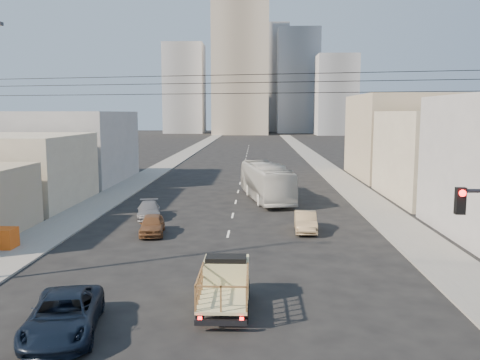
# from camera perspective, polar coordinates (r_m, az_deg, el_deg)

# --- Properties ---
(ground) EXTENTS (420.00, 420.00, 0.00)m
(ground) POSITION_cam_1_polar(r_m,az_deg,el_deg) (20.07, -3.59, -15.53)
(ground) COLOR black
(ground) RESTS_ON ground
(sidewalk_left) EXTENTS (3.50, 180.00, 0.12)m
(sidewalk_left) POSITION_cam_1_polar(r_m,az_deg,el_deg) (89.75, -6.86, 2.52)
(sidewalk_left) COLOR slate
(sidewalk_left) RESTS_ON ground
(sidewalk_right) EXTENTS (3.50, 180.00, 0.12)m
(sidewalk_right) POSITION_cam_1_polar(r_m,az_deg,el_deg) (89.28, 8.24, 2.47)
(sidewalk_right) COLOR slate
(sidewalk_right) RESTS_ON ground
(lane_dashes) EXTENTS (0.15, 104.00, 0.01)m
(lane_dashes) POSITION_cam_1_polar(r_m,az_deg,el_deg) (71.83, 0.39, 1.28)
(lane_dashes) COLOR silver
(lane_dashes) RESTS_ON ground
(flatbed_pickup) EXTENTS (1.95, 4.41, 1.90)m
(flatbed_pickup) POSITION_cam_1_polar(r_m,az_deg,el_deg) (20.93, -1.71, -11.32)
(flatbed_pickup) COLOR #CEC58A
(flatbed_pickup) RESTS_ON ground
(navy_pickup) EXTENTS (3.27, 5.49, 1.43)m
(navy_pickup) POSITION_cam_1_polar(r_m,az_deg,el_deg) (19.71, -19.21, -14.15)
(navy_pickup) COLOR black
(navy_pickup) RESTS_ON ground
(city_bus) EXTENTS (4.94, 12.15, 3.30)m
(city_bus) POSITION_cam_1_polar(r_m,az_deg,el_deg) (46.13, 2.95, -0.19)
(city_bus) COLOR #B8B8B4
(city_bus) RESTS_ON ground
(sedan_brown) EXTENTS (2.00, 3.94, 1.29)m
(sedan_brown) POSITION_cam_1_polar(r_m,az_deg,el_deg) (33.62, -9.84, -4.95)
(sedan_brown) COLOR brown
(sedan_brown) RESTS_ON ground
(sedan_tan) EXTENTS (1.55, 4.03, 1.31)m
(sedan_tan) POSITION_cam_1_polar(r_m,az_deg,el_deg) (34.23, 7.37, -4.66)
(sedan_tan) COLOR #A0845E
(sedan_tan) RESTS_ON ground
(sedan_grey) EXTENTS (2.42, 4.34, 1.19)m
(sedan_grey) POSITION_cam_1_polar(r_m,az_deg,el_deg) (38.86, -10.19, -3.34)
(sedan_grey) COLOR slate
(sedan_grey) RESTS_ON ground
(overhead_wires) EXTENTS (23.01, 5.02, 0.72)m
(overhead_wires) POSITION_cam_1_polar(r_m,az_deg,el_deg) (19.99, -3.40, 10.70)
(overhead_wires) COLOR black
(overhead_wires) RESTS_ON ground
(bldg_right_mid) EXTENTS (11.00, 14.00, 8.00)m
(bldg_right_mid) POSITION_cam_1_polar(r_m,az_deg,el_deg) (49.79, 22.68, 2.53)
(bldg_right_mid) COLOR #ACA18A
(bldg_right_mid) RESTS_ON ground
(bldg_right_far) EXTENTS (12.00, 16.00, 10.00)m
(bldg_right_far) POSITION_cam_1_polar(r_m,az_deg,el_deg) (65.04, 18.15, 4.67)
(bldg_right_far) COLOR tan
(bldg_right_far) RESTS_ON ground
(bldg_left_mid) EXTENTS (11.00, 12.00, 6.00)m
(bldg_left_mid) POSITION_cam_1_polar(r_m,az_deg,el_deg) (47.46, -24.18, 1.01)
(bldg_left_mid) COLOR #ACA18A
(bldg_left_mid) RESTS_ON ground
(bldg_left_far) EXTENTS (12.00, 16.00, 8.00)m
(bldg_left_far) POSITION_cam_1_polar(r_m,az_deg,el_deg) (61.33, -18.53, 3.56)
(bldg_left_far) COLOR #939396
(bldg_left_far) RESTS_ON ground
(high_rise_tower) EXTENTS (20.00, 20.00, 60.00)m
(high_rise_tower) POSITION_cam_1_polar(r_m,az_deg,el_deg) (189.76, 0.08, 14.27)
(high_rise_tower) COLOR gray
(high_rise_tower) RESTS_ON ground
(midrise_ne) EXTENTS (16.00, 16.00, 40.00)m
(midrise_ne) POSITION_cam_1_polar(r_m,az_deg,el_deg) (204.38, 6.50, 10.92)
(midrise_ne) COLOR gray
(midrise_ne) RESTS_ON ground
(midrise_nw) EXTENTS (15.00, 15.00, 34.00)m
(midrise_nw) POSITION_cam_1_polar(r_m,az_deg,el_deg) (200.52, -6.23, 10.13)
(midrise_nw) COLOR gray
(midrise_nw) RESTS_ON ground
(midrise_back) EXTENTS (18.00, 18.00, 44.00)m
(midrise_back) POSITION_cam_1_polar(r_m,az_deg,el_deg) (218.87, 2.99, 11.26)
(midrise_back) COLOR #939396
(midrise_back) RESTS_ON ground
(midrise_east) EXTENTS (14.00, 14.00, 28.00)m
(midrise_east) POSITION_cam_1_polar(r_m,az_deg,el_deg) (185.63, 10.72, 9.33)
(midrise_east) COLOR gray
(midrise_east) RESTS_ON ground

